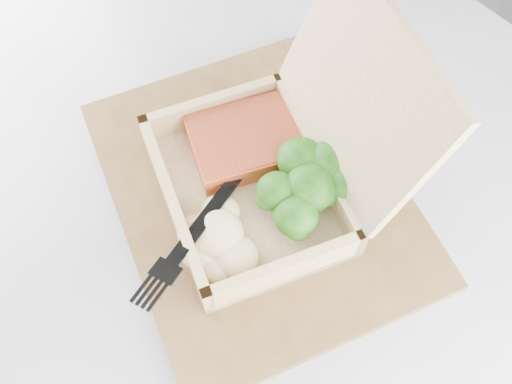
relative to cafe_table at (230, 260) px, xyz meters
The scene contains 9 objects.
floor 0.70m from the cafe_table, behind, with size 4.00×4.00×0.00m, color gray.
cafe_table is the anchor object (origin of this frame).
serving_tray 0.21m from the cafe_table, 26.67° to the left, with size 0.36×0.28×0.02m, color brown.
takeout_container 0.26m from the cafe_table, 35.21° to the left, with size 0.30×0.30×0.19m.
salmon_fillet 0.24m from the cafe_table, 90.50° to the left, with size 0.09×0.12×0.02m, color #E0502B.
broccoli_pile 0.26m from the cafe_table, 18.75° to the left, with size 0.11×0.11×0.04m, color #34791A, non-canonical shape.
mashed_potatoes 0.24m from the cafe_table, 55.68° to the right, with size 0.08×0.07×0.03m, color beige.
plastic_fork 0.25m from the cafe_table, 54.02° to the right, with size 0.04×0.17×0.02m.
receipt 0.30m from the cafe_table, 72.54° to the left, with size 0.07×0.13×0.00m, color white.
Camera 1 is at (0.63, -0.26, 1.29)m, focal length 40.00 mm.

